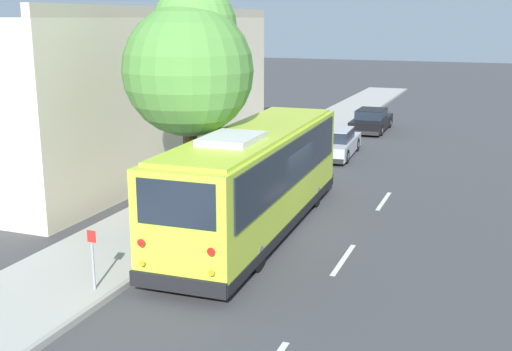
{
  "coord_description": "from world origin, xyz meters",
  "views": [
    {
      "loc": [
        -17.74,
        -6.09,
        6.27
      ],
      "look_at": [
        1.02,
        1.14,
        1.3
      ],
      "focal_mm": 45.0,
      "sensor_mm": 36.0,
      "label": 1
    }
  ],
  "objects_px": {
    "shuttle_bus": "(255,175)",
    "sign_post_far": "(141,233)",
    "parked_sedan_black": "(371,121)",
    "parked_sedan_silver": "(335,143)",
    "street_tree": "(190,62)",
    "sign_post_near": "(93,259)"
  },
  "relations": [
    {
      "from": "parked_sedan_silver",
      "to": "sign_post_near",
      "type": "distance_m",
      "value": 17.07
    },
    {
      "from": "parked_sedan_silver",
      "to": "parked_sedan_black",
      "type": "height_order",
      "value": "parked_sedan_silver"
    },
    {
      "from": "street_tree",
      "to": "shuttle_bus",
      "type": "bearing_deg",
      "value": -90.14
    },
    {
      "from": "parked_sedan_black",
      "to": "street_tree",
      "type": "height_order",
      "value": "street_tree"
    },
    {
      "from": "parked_sedan_silver",
      "to": "street_tree",
      "type": "xyz_separation_m",
      "value": [
        -11.37,
        1.64,
        4.39
      ]
    },
    {
      "from": "parked_sedan_silver",
      "to": "street_tree",
      "type": "distance_m",
      "value": 12.3
    },
    {
      "from": "shuttle_bus",
      "to": "parked_sedan_black",
      "type": "xyz_separation_m",
      "value": [
        18.74,
        0.21,
        -1.15
      ]
    },
    {
      "from": "shuttle_bus",
      "to": "sign_post_far",
      "type": "relative_size",
      "value": 8.18
    },
    {
      "from": "sign_post_near",
      "to": "street_tree",
      "type": "bearing_deg",
      "value": 2.73
    },
    {
      "from": "sign_post_far",
      "to": "street_tree",
      "type": "bearing_deg",
      "value": 4.34
    },
    {
      "from": "shuttle_bus",
      "to": "parked_sedan_black",
      "type": "relative_size",
      "value": 2.36
    },
    {
      "from": "sign_post_far",
      "to": "parked_sedan_black",
      "type": "bearing_deg",
      "value": -4.12
    },
    {
      "from": "parked_sedan_silver",
      "to": "sign_post_near",
      "type": "height_order",
      "value": "sign_post_near"
    },
    {
      "from": "street_tree",
      "to": "parked_sedan_black",
      "type": "bearing_deg",
      "value": -5.71
    },
    {
      "from": "shuttle_bus",
      "to": "parked_sedan_black",
      "type": "height_order",
      "value": "shuttle_bus"
    },
    {
      "from": "parked_sedan_silver",
      "to": "sign_post_near",
      "type": "relative_size",
      "value": 3.31
    },
    {
      "from": "parked_sedan_silver",
      "to": "sign_post_far",
      "type": "relative_size",
      "value": 3.58
    },
    {
      "from": "street_tree",
      "to": "sign_post_near",
      "type": "bearing_deg",
      "value": -177.27
    },
    {
      "from": "parked_sedan_black",
      "to": "sign_post_far",
      "type": "xyz_separation_m",
      "value": [
        -22.29,
        1.6,
        0.25
      ]
    },
    {
      "from": "shuttle_bus",
      "to": "parked_sedan_silver",
      "type": "height_order",
      "value": "shuttle_bus"
    },
    {
      "from": "parked_sedan_silver",
      "to": "shuttle_bus",
      "type": "bearing_deg",
      "value": 179.04
    },
    {
      "from": "parked_sedan_black",
      "to": "sign_post_near",
      "type": "xyz_separation_m",
      "value": [
        -24.38,
        1.6,
        0.31
      ]
    }
  ]
}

